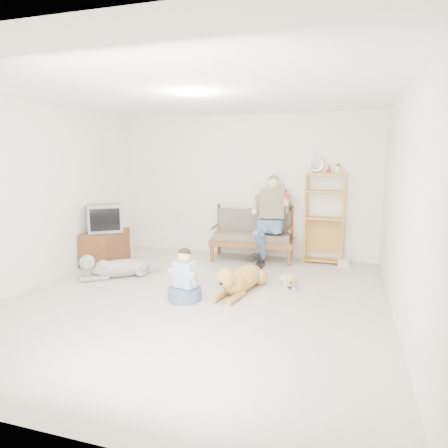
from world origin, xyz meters
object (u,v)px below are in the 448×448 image
(etagere, at_px, (324,217))
(tv_stand, at_px, (106,247))
(golden_retriever, at_px, (240,279))
(loveseat, at_px, (253,234))

(etagere, relative_size, tv_stand, 2.07)
(tv_stand, height_order, golden_retriever, tv_stand)
(etagere, distance_m, golden_retriever, 2.37)
(etagere, relative_size, golden_retriever, 1.29)
(tv_stand, xyz_separation_m, golden_retriever, (2.71, -0.78, -0.12))
(etagere, distance_m, tv_stand, 3.98)
(golden_retriever, bearing_deg, loveseat, 107.88)
(golden_retriever, bearing_deg, etagere, 73.63)
(tv_stand, bearing_deg, loveseat, 20.70)
(loveseat, height_order, golden_retriever, loveseat)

